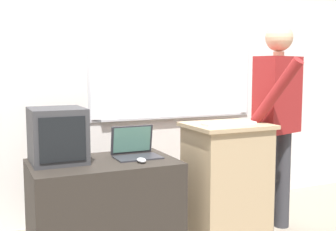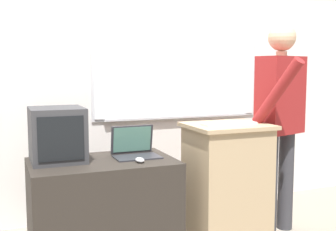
{
  "view_description": "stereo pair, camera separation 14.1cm",
  "coord_description": "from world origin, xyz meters",
  "px_view_note": "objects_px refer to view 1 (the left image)",
  "views": [
    {
      "loc": [
        -1.41,
        -2.44,
        1.39
      ],
      "look_at": [
        -0.07,
        0.48,
        1.03
      ],
      "focal_mm": 45.0,
      "sensor_mm": 36.0,
      "label": 1
    },
    {
      "loc": [
        -1.28,
        -2.49,
        1.39
      ],
      "look_at": [
        -0.07,
        0.48,
        1.03
      ],
      "focal_mm": 45.0,
      "sensor_mm": 36.0,
      "label": 2
    }
  ],
  "objects_px": {
    "person_presenter": "(278,112)",
    "lectern_podium": "(226,183)",
    "laptop": "(134,147)",
    "side_desk": "(104,210)",
    "crt_monitor": "(57,135)",
    "wireless_keyboard": "(229,123)",
    "computer_mouse_by_laptop": "(141,160)"
  },
  "relations": [
    {
      "from": "person_presenter",
      "to": "lectern_podium",
      "type": "bearing_deg",
      "value": 168.28
    },
    {
      "from": "laptop",
      "to": "side_desk",
      "type": "bearing_deg",
      "value": -165.28
    },
    {
      "from": "crt_monitor",
      "to": "person_presenter",
      "type": "bearing_deg",
      "value": -6.11
    },
    {
      "from": "wireless_keyboard",
      "to": "computer_mouse_by_laptop",
      "type": "height_order",
      "value": "wireless_keyboard"
    },
    {
      "from": "person_presenter",
      "to": "computer_mouse_by_laptop",
      "type": "xyz_separation_m",
      "value": [
        -1.26,
        -0.07,
        -0.28
      ]
    },
    {
      "from": "wireless_keyboard",
      "to": "computer_mouse_by_laptop",
      "type": "bearing_deg",
      "value": 176.63
    },
    {
      "from": "crt_monitor",
      "to": "laptop",
      "type": "bearing_deg",
      "value": -3.38
    },
    {
      "from": "lectern_podium",
      "to": "laptop",
      "type": "xyz_separation_m",
      "value": [
        -0.69,
        0.21,
        0.31
      ]
    },
    {
      "from": "side_desk",
      "to": "person_presenter",
      "type": "bearing_deg",
      "value": -3.41
    },
    {
      "from": "lectern_podium",
      "to": "laptop",
      "type": "relative_size",
      "value": 2.85
    },
    {
      "from": "computer_mouse_by_laptop",
      "to": "side_desk",
      "type": "bearing_deg",
      "value": 145.44
    },
    {
      "from": "person_presenter",
      "to": "laptop",
      "type": "bearing_deg",
      "value": 155.88
    },
    {
      "from": "computer_mouse_by_laptop",
      "to": "crt_monitor",
      "type": "xyz_separation_m",
      "value": [
        -0.54,
        0.26,
        0.18
      ]
    },
    {
      "from": "laptop",
      "to": "person_presenter",
      "type": "bearing_deg",
      "value": -7.36
    },
    {
      "from": "side_desk",
      "to": "person_presenter",
      "type": "height_order",
      "value": "person_presenter"
    },
    {
      "from": "laptop",
      "to": "computer_mouse_by_laptop",
      "type": "xyz_separation_m",
      "value": [
        -0.03,
        -0.23,
        -0.05
      ]
    },
    {
      "from": "crt_monitor",
      "to": "computer_mouse_by_laptop",
      "type": "bearing_deg",
      "value": -26.19
    },
    {
      "from": "crt_monitor",
      "to": "lectern_podium",
      "type": "bearing_deg",
      "value": -10.71
    },
    {
      "from": "laptop",
      "to": "wireless_keyboard",
      "type": "distance_m",
      "value": 0.75
    },
    {
      "from": "laptop",
      "to": "crt_monitor",
      "type": "bearing_deg",
      "value": 176.62
    },
    {
      "from": "lectern_podium",
      "to": "side_desk",
      "type": "xyz_separation_m",
      "value": [
        -0.96,
        0.14,
        -0.12
      ]
    },
    {
      "from": "lectern_podium",
      "to": "side_desk",
      "type": "relative_size",
      "value": 0.92
    },
    {
      "from": "lectern_podium",
      "to": "crt_monitor",
      "type": "xyz_separation_m",
      "value": [
        -1.26,
        0.24,
        0.44
      ]
    },
    {
      "from": "wireless_keyboard",
      "to": "crt_monitor",
      "type": "xyz_separation_m",
      "value": [
        -1.24,
        0.3,
        -0.05
      ]
    },
    {
      "from": "lectern_podium",
      "to": "person_presenter",
      "type": "height_order",
      "value": "person_presenter"
    },
    {
      "from": "computer_mouse_by_laptop",
      "to": "lectern_podium",
      "type": "bearing_deg",
      "value": 1.97
    },
    {
      "from": "person_presenter",
      "to": "laptop",
      "type": "relative_size",
      "value": 5.2
    },
    {
      "from": "crt_monitor",
      "to": "wireless_keyboard",
      "type": "bearing_deg",
      "value": -13.83
    },
    {
      "from": "person_presenter",
      "to": "wireless_keyboard",
      "type": "height_order",
      "value": "person_presenter"
    },
    {
      "from": "wireless_keyboard",
      "to": "crt_monitor",
      "type": "distance_m",
      "value": 1.28
    },
    {
      "from": "person_presenter",
      "to": "crt_monitor",
      "type": "xyz_separation_m",
      "value": [
        -1.79,
        0.19,
        -0.11
      ]
    },
    {
      "from": "lectern_podium",
      "to": "laptop",
      "type": "height_order",
      "value": "lectern_podium"
    }
  ]
}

